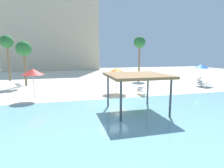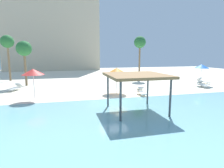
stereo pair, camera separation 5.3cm
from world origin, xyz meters
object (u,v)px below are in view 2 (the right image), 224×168
(beach_umbrella_orange_3, at_px, (117,71))
(lounge_chair_1, at_px, (203,81))
(lounge_chair_3, at_px, (142,92))
(palm_tree_2, at_px, (7,43))
(lounge_chair_0, at_px, (16,87))
(beach_umbrella_red_4, at_px, (33,72))
(lounge_chair_2, at_px, (202,84))
(beach_umbrella_blue_2, at_px, (202,66))
(shade_pavilion, at_px, (137,77))
(palm_tree_1, at_px, (24,49))
(palm_tree_0, at_px, (140,43))

(beach_umbrella_orange_3, xyz_separation_m, lounge_chair_1, (13.65, 3.29, -1.97))
(lounge_chair_3, distance_m, palm_tree_2, 21.87)
(lounge_chair_0, xyz_separation_m, lounge_chair_3, (12.84, -5.70, 0.00))
(lounge_chair_1, height_order, lounge_chair_3, same)
(lounge_chair_0, height_order, palm_tree_2, palm_tree_2)
(beach_umbrella_red_4, distance_m, lounge_chair_0, 6.12)
(beach_umbrella_red_4, xyz_separation_m, lounge_chair_2, (19.22, 1.65, -2.16))
(beach_umbrella_blue_2, bearing_deg, shade_pavilion, -145.53)
(lounge_chair_3, distance_m, palm_tree_1, 15.81)
(beach_umbrella_orange_3, distance_m, lounge_chair_1, 14.18)
(lounge_chair_0, bearing_deg, palm_tree_2, -140.47)
(lounge_chair_3, distance_m, palm_tree_0, 13.57)
(shade_pavilion, height_order, beach_umbrella_orange_3, shade_pavilion)
(lounge_chair_0, distance_m, palm_tree_2, 10.57)
(lounge_chair_2, height_order, palm_tree_0, palm_tree_0)
(lounge_chair_1, height_order, lounge_chair_2, same)
(beach_umbrella_blue_2, distance_m, lounge_chair_2, 2.76)
(lounge_chair_0, xyz_separation_m, palm_tree_0, (17.39, 5.85, 5.45))
(lounge_chair_0, height_order, lounge_chair_2, same)
(shade_pavilion, distance_m, palm_tree_0, 18.25)
(lounge_chair_1, distance_m, palm_tree_0, 11.01)
(lounge_chair_2, distance_m, palm_tree_1, 22.84)
(beach_umbrella_blue_2, distance_m, beach_umbrella_red_4, 20.41)
(beach_umbrella_red_4, bearing_deg, palm_tree_2, 111.91)
(lounge_chair_0, height_order, palm_tree_0, palm_tree_0)
(shade_pavilion, bearing_deg, lounge_chair_1, 35.11)
(beach_umbrella_blue_2, xyz_separation_m, lounge_chair_2, (-0.95, -1.46, -2.14))
(shade_pavilion, distance_m, palm_tree_2, 23.47)
(shade_pavilion, height_order, palm_tree_2, palm_tree_2)
(lounge_chair_1, height_order, palm_tree_2, palm_tree_2)
(palm_tree_1, xyz_separation_m, palm_tree_2, (-3.29, 5.39, 1.10))
(lounge_chair_1, bearing_deg, beach_umbrella_red_4, -90.46)
(palm_tree_0, xyz_separation_m, palm_tree_1, (-16.85, -2.60, -1.15))
(lounge_chair_0, distance_m, lounge_chair_2, 22.23)
(palm_tree_0, relative_size, palm_tree_2, 1.01)
(shade_pavilion, bearing_deg, beach_umbrella_blue_2, 34.47)
(shade_pavilion, relative_size, palm_tree_1, 0.70)
(beach_umbrella_blue_2, distance_m, palm_tree_1, 23.07)
(lounge_chair_2, xyz_separation_m, palm_tree_1, (-21.43, 6.63, 4.31))
(beach_umbrella_orange_3, bearing_deg, lounge_chair_3, -38.80)
(beach_umbrella_orange_3, distance_m, palm_tree_0, 12.40)
(palm_tree_0, relative_size, palm_tree_1, 1.21)
(shade_pavilion, xyz_separation_m, lounge_chair_1, (14.10, 9.92, -2.15))
(lounge_chair_1, relative_size, palm_tree_0, 0.29)
(lounge_chair_1, bearing_deg, lounge_chair_2, -53.54)
(beach_umbrella_red_4, height_order, lounge_chair_3, beach_umbrella_red_4)
(beach_umbrella_red_4, distance_m, palm_tree_1, 8.84)
(lounge_chair_2, distance_m, palm_tree_0, 11.66)
(lounge_chair_0, bearing_deg, lounge_chair_2, 103.14)
(shade_pavilion, height_order, lounge_chair_0, shade_pavilion)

